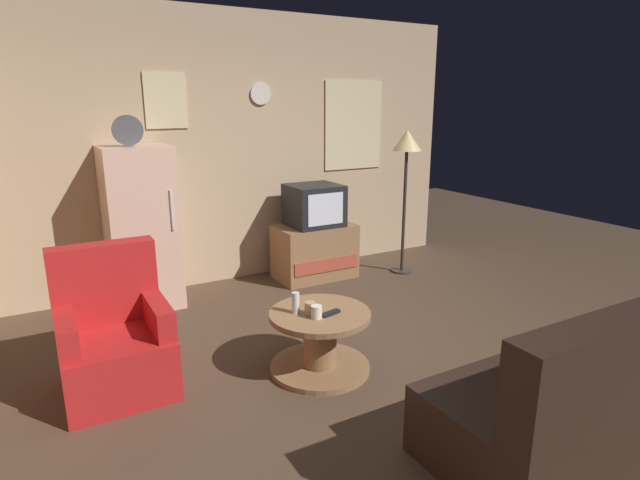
% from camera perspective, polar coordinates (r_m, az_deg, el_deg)
% --- Properties ---
extents(ground_plane, '(12.00, 12.00, 0.00)m').
position_cam_1_polar(ground_plane, '(3.86, 5.33, -14.11)').
color(ground_plane, '#4C3828').
extents(wall_with_art, '(5.20, 0.12, 2.78)m').
position_cam_1_polar(wall_with_art, '(5.58, -8.84, 9.88)').
color(wall_with_art, tan).
rests_on(wall_with_art, ground_plane).
extents(fridge, '(0.60, 0.62, 1.77)m').
position_cam_1_polar(fridge, '(5.04, -19.20, 1.33)').
color(fridge, beige).
rests_on(fridge, ground_plane).
extents(tv_stand, '(0.84, 0.53, 0.59)m').
position_cam_1_polar(tv_stand, '(5.65, -0.60, -1.25)').
color(tv_stand, '#8E6642').
rests_on(tv_stand, ground_plane).
extents(crt_tv, '(0.54, 0.51, 0.44)m').
position_cam_1_polar(crt_tv, '(5.52, -0.66, 3.87)').
color(crt_tv, black).
rests_on(crt_tv, tv_stand).
extents(standing_lamp, '(0.32, 0.32, 1.59)m').
position_cam_1_polar(standing_lamp, '(5.71, 9.57, 9.61)').
color(standing_lamp, '#332D28').
rests_on(standing_lamp, ground_plane).
extents(coffee_table, '(0.72, 0.72, 0.45)m').
position_cam_1_polar(coffee_table, '(3.75, -0.01, -11.12)').
color(coffee_table, '#8E6642').
rests_on(coffee_table, ground_plane).
extents(wine_glass, '(0.05, 0.05, 0.15)m').
position_cam_1_polar(wine_glass, '(3.62, -2.71, -6.95)').
color(wine_glass, silver).
rests_on(wine_glass, coffee_table).
extents(mug_ceramic_white, '(0.08, 0.08, 0.09)m').
position_cam_1_polar(mug_ceramic_white, '(3.54, -0.39, -7.96)').
color(mug_ceramic_white, silver).
rests_on(mug_ceramic_white, coffee_table).
extents(mug_ceramic_tan, '(0.08, 0.08, 0.09)m').
position_cam_1_polar(mug_ceramic_tan, '(3.60, -1.12, -7.55)').
color(mug_ceramic_tan, tan).
rests_on(mug_ceramic_tan, coffee_table).
extents(remote_control, '(0.16, 0.08, 0.02)m').
position_cam_1_polar(remote_control, '(3.61, 1.19, -8.09)').
color(remote_control, black).
rests_on(remote_control, coffee_table).
extents(armchair, '(0.68, 0.68, 0.96)m').
position_cam_1_polar(armchair, '(3.75, -21.82, -10.31)').
color(armchair, red).
rests_on(armchair, ground_plane).
extents(couch, '(1.70, 0.80, 0.92)m').
position_cam_1_polar(couch, '(3.27, 27.10, -15.34)').
color(couch, black).
rests_on(couch, ground_plane).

